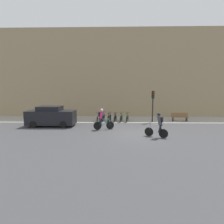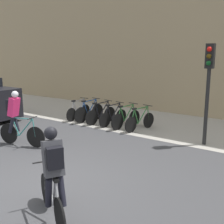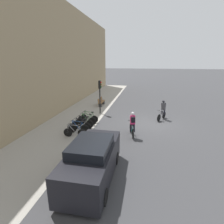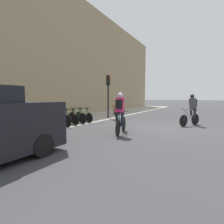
{
  "view_description": "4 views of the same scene",
  "coord_description": "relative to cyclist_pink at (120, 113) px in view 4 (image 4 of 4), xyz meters",
  "views": [
    {
      "loc": [
        -1.79,
        -12.98,
        3.34
      ],
      "look_at": [
        -2.15,
        1.99,
        1.43
      ],
      "focal_mm": 28.0,
      "sensor_mm": 36.0,
      "label": 1
    },
    {
      "loc": [
        4.57,
        -3.96,
        2.94
      ],
      "look_at": [
        -0.65,
        3.45,
        1.04
      ],
      "focal_mm": 45.0,
      "sensor_mm": 36.0,
      "label": 2
    },
    {
      "loc": [
        -14.17,
        0.73,
        5.09
      ],
      "look_at": [
        -2.56,
        2.94,
        1.57
      ],
      "focal_mm": 28.0,
      "sensor_mm": 36.0,
      "label": 3
    },
    {
      "loc": [
        -9.46,
        -1.84,
        1.58
      ],
      "look_at": [
        -1.14,
        2.9,
        0.78
      ],
      "focal_mm": 28.0,
      "sensor_mm": 36.0,
      "label": 4
    }
  ],
  "objects": [
    {
      "name": "ground",
      "position": [
        3.01,
        -1.45,
        -0.95
      ],
      "size": [
        200.0,
        200.0,
        0.0
      ],
      "primitive_type": "plane",
      "color": "#3D3D3F"
    },
    {
      "name": "kerb_strip",
      "position": [
        3.01,
        5.3,
        -0.94
      ],
      "size": [
        44.0,
        4.5,
        0.01
      ],
      "primitive_type": "cube",
      "color": "#A39E93",
      "rests_on": "ground"
    },
    {
      "name": "building_facade",
      "position": [
        3.01,
        7.85,
        4.47
      ],
      "size": [
        44.0,
        0.6,
        10.84
      ],
      "primitive_type": "cube",
      "color": "#9E8966",
      "rests_on": "ground"
    },
    {
      "name": "cyclist_pink",
      "position": [
        0.0,
        0.0,
        0.0
      ],
      "size": [
        1.71,
        0.59,
        1.78
      ],
      "color": "black",
      "rests_on": "ground"
    },
    {
      "name": "cyclist_grey",
      "position": [
        4.2,
        -2.36,
        0.0
      ],
      "size": [
        1.49,
        0.85,
        1.76
      ],
      "color": "black",
      "rests_on": "ground"
    },
    {
      "name": "parked_bike_0",
      "position": [
        -0.79,
        3.85,
        -0.57
      ],
      "size": [
        0.46,
        1.61,
        0.94
      ],
      "color": "black",
      "rests_on": "ground"
    },
    {
      "name": "parked_bike_1",
      "position": [
        -0.16,
        3.85,
        -0.53
      ],
      "size": [
        0.46,
        1.73,
        0.99
      ],
      "color": "black",
      "rests_on": "ground"
    },
    {
      "name": "parked_bike_2",
      "position": [
        0.48,
        3.85,
        -0.55
      ],
      "size": [
        0.47,
        1.66,
        0.96
      ],
      "color": "black",
      "rests_on": "ground"
    },
    {
      "name": "parked_bike_3",
      "position": [
        1.11,
        3.85,
        -0.56
      ],
      "size": [
        0.46,
        1.56,
        0.94
      ],
      "color": "black",
      "rests_on": "ground"
    },
    {
      "name": "parked_bike_4",
      "position": [
        1.75,
        3.85,
        -0.55
      ],
      "size": [
        0.46,
        1.65,
        0.96
      ],
      "color": "black",
      "rests_on": "ground"
    },
    {
      "name": "parked_bike_5",
      "position": [
        2.39,
        3.85,
        -0.56
      ],
      "size": [
        0.5,
        1.64,
        0.94
      ],
      "color": "black",
      "rests_on": "ground"
    },
    {
      "name": "traffic_light_pole",
      "position": [
        4.98,
        3.54,
        1.31
      ],
      "size": [
        0.26,
        0.3,
        3.24
      ],
      "color": "black",
      "rests_on": "ground"
    },
    {
      "name": "bench",
      "position": [
        8.03,
        4.23,
        -0.47
      ],
      "size": [
        1.8,
        0.44,
        0.89
      ],
      "color": "brown",
      "rests_on": "ground"
    }
  ]
}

